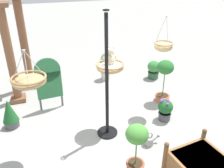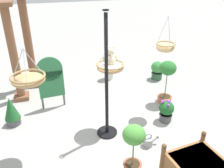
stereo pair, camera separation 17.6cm
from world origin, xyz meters
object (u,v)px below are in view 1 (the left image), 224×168
(potted_plant_small_succulent, at_px, (154,69))
(greenhouse_pillar_left, at_px, (24,46))
(display_pole_central, at_px, (107,100))
(teddy_bear, at_px, (110,58))
(potted_plant_fern_front, at_px, (136,145))
(watering_can, at_px, (149,140))
(hanging_basket_left_high, at_px, (29,81))
(potted_plant_trailing_ivy, at_px, (105,66))
(hanging_basket_with_teddy, at_px, (110,67))
(display_sign_board, at_px, (49,79))
(potted_plant_tall_leafy, at_px, (164,77))
(potted_plant_flowering_red, at_px, (165,109))
(wooden_planter_box, at_px, (200,168))
(potted_plant_conical_shrub, at_px, (10,114))
(hanging_basket_right_low, at_px, (163,46))
(greenhouse_pillar_right, at_px, (10,58))

(potted_plant_small_succulent, bearing_deg, greenhouse_pillar_left, 170.39)
(display_pole_central, bearing_deg, potted_plant_small_succulent, 44.13)
(teddy_bear, distance_m, potted_plant_small_succulent, 3.16)
(potted_plant_fern_front, distance_m, watering_can, 0.95)
(greenhouse_pillar_left, relative_size, potted_plant_small_succulent, 4.53)
(hanging_basket_left_high, xyz_separation_m, potted_plant_trailing_ivy, (2.20, 2.85, -1.17))
(hanging_basket_with_teddy, bearing_deg, display_sign_board, 134.82)
(potted_plant_tall_leafy, relative_size, watering_can, 3.33)
(hanging_basket_left_high, relative_size, potted_plant_flowering_red, 1.12)
(wooden_planter_box, bearing_deg, teddy_bear, 115.54)
(potted_plant_conical_shrub, relative_size, watering_can, 1.99)
(hanging_basket_right_low, xyz_separation_m, potted_plant_trailing_ivy, (-0.69, 2.18, -1.25))
(hanging_basket_with_teddy, xyz_separation_m, potted_plant_tall_leafy, (1.69, 0.60, -0.75))
(potted_plant_small_succulent, distance_m, watering_can, 3.24)
(display_pole_central, relative_size, potted_plant_flowering_red, 4.72)
(potted_plant_conical_shrub, bearing_deg, display_pole_central, -25.19)
(teddy_bear, height_order, hanging_basket_right_low, hanging_basket_right_low)
(hanging_basket_left_high, relative_size, potted_plant_fern_front, 0.62)
(teddy_bear, xyz_separation_m, potted_plant_conical_shrub, (-2.14, 0.66, -1.30))
(display_pole_central, xyz_separation_m, hanging_basket_right_low, (1.48, 0.46, 0.85))
(hanging_basket_right_low, height_order, potted_plant_conical_shrub, hanging_basket_right_low)
(potted_plant_tall_leafy, relative_size, potted_plant_trailing_ivy, 1.35)
(hanging_basket_left_high, bearing_deg, greenhouse_pillar_left, 91.74)
(teddy_bear, xyz_separation_m, greenhouse_pillar_left, (-1.66, 2.57, -0.37))
(greenhouse_pillar_right, bearing_deg, potted_plant_small_succulent, 1.20)
(hanging_basket_with_teddy, distance_m, potted_plant_trailing_ivy, 2.68)
(greenhouse_pillar_left, xyz_separation_m, potted_plant_conical_shrub, (-0.48, -1.91, -0.93))
(potted_plant_tall_leafy, xyz_separation_m, potted_plant_trailing_ivy, (-1.05, 1.80, -0.27))
(display_pole_central, bearing_deg, potted_plant_conical_shrub, 154.81)
(greenhouse_pillar_right, relative_size, potted_plant_tall_leafy, 2.20)
(wooden_planter_box, bearing_deg, greenhouse_pillar_left, 119.79)
(potted_plant_conical_shrub, bearing_deg, hanging_basket_right_low, -7.76)
(hanging_basket_right_low, xyz_separation_m, watering_can, (-0.78, -1.08, -1.59))
(hanging_basket_left_high, distance_m, hanging_basket_right_low, 2.97)
(display_pole_central, distance_m, potted_plant_trailing_ivy, 2.79)
(hanging_basket_right_low, bearing_deg, potted_plant_fern_front, -129.04)
(greenhouse_pillar_left, bearing_deg, greenhouse_pillar_right, -116.00)
(wooden_planter_box, relative_size, potted_plant_flowering_red, 1.83)
(display_pole_central, height_order, potted_plant_conical_shrub, display_pole_central)
(watering_can, bearing_deg, potted_plant_small_succulent, 60.94)
(teddy_bear, xyz_separation_m, potted_plant_small_succulent, (2.12, 1.93, -1.34))
(hanging_basket_left_high, relative_size, watering_can, 1.80)
(teddy_bear, xyz_separation_m, hanging_basket_right_low, (1.33, 0.19, 0.05))
(greenhouse_pillar_left, relative_size, display_sign_board, 1.94)
(hanging_basket_with_teddy, xyz_separation_m, teddy_bear, (0.00, 0.02, 0.19))
(hanging_basket_right_low, distance_m, potted_plant_tall_leafy, 1.11)
(display_pole_central, height_order, potted_plant_trailing_ivy, display_pole_central)
(potted_plant_fern_front, bearing_deg, potted_plant_conical_shrub, 135.00)
(hanging_basket_left_high, relative_size, hanging_basket_right_low, 0.81)
(hanging_basket_right_low, bearing_deg, display_pole_central, -162.56)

